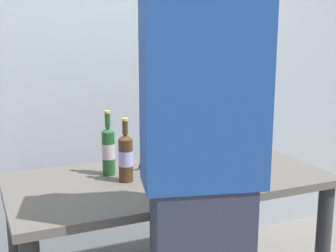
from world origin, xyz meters
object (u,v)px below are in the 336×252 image
object	(u,v)px
laptop	(184,161)
beer_bottle_brown	(126,157)
person_figure	(202,178)
beer_bottle_amber	(108,150)

from	to	relation	value
laptop	beer_bottle_brown	bearing A→B (deg)	-172.72
laptop	beer_bottle_brown	distance (m)	0.33
beer_bottle_brown	person_figure	bearing A→B (deg)	-78.45
beer_bottle_amber	laptop	bearing A→B (deg)	-13.58
beer_bottle_brown	beer_bottle_amber	bearing A→B (deg)	109.29
beer_bottle_amber	person_figure	world-z (taller)	person_figure
beer_bottle_amber	person_figure	bearing A→B (deg)	-76.93
beer_bottle_amber	beer_bottle_brown	bearing A→B (deg)	-70.71
laptop	person_figure	size ratio (longest dim) A/B	0.24
person_figure	beer_bottle_brown	bearing A→B (deg)	101.55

